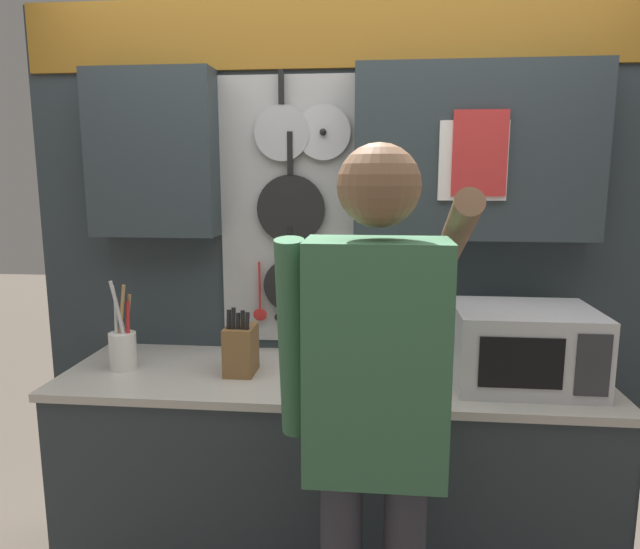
{
  "coord_description": "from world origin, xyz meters",
  "views": [
    {
      "loc": [
        0.17,
        -2.08,
        1.69
      ],
      "look_at": [
        -0.06,
        0.2,
        1.29
      ],
      "focal_mm": 32.0,
      "sensor_mm": 36.0,
      "label": 1
    }
  ],
  "objects_px": {
    "person": "(375,405)",
    "utensil_crock": "(123,346)",
    "knife_block": "(241,349)",
    "microwave": "(523,346)"
  },
  "relations": [
    {
      "from": "microwave",
      "to": "person",
      "type": "bearing_deg",
      "value": -133.29
    },
    {
      "from": "utensil_crock",
      "to": "person",
      "type": "relative_size",
      "value": 0.2
    },
    {
      "from": "microwave",
      "to": "person",
      "type": "xyz_separation_m",
      "value": [
        -0.53,
        -0.57,
        -0.01
      ]
    },
    {
      "from": "knife_block",
      "to": "person",
      "type": "relative_size",
      "value": 0.15
    },
    {
      "from": "microwave",
      "to": "knife_block",
      "type": "bearing_deg",
      "value": 179.97
    },
    {
      "from": "microwave",
      "to": "utensil_crock",
      "type": "bearing_deg",
      "value": 179.93
    },
    {
      "from": "microwave",
      "to": "knife_block",
      "type": "relative_size",
      "value": 1.87
    },
    {
      "from": "person",
      "to": "utensil_crock",
      "type": "bearing_deg",
      "value": 150.07
    },
    {
      "from": "microwave",
      "to": "knife_block",
      "type": "distance_m",
      "value": 1.05
    },
    {
      "from": "knife_block",
      "to": "person",
      "type": "height_order",
      "value": "person"
    }
  ]
}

